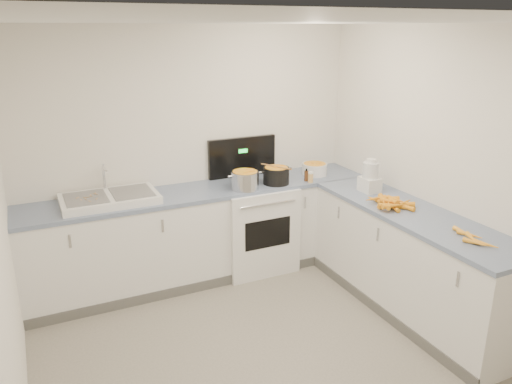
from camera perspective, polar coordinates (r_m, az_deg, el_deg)
name	(u,v)px	position (r m, az deg, el deg)	size (l,w,h in m)	color
floor	(282,370)	(4.01, 3.03, -19.66)	(3.50, 4.00, 0.00)	gray
ceiling	(289,21)	(3.16, 3.82, 18.88)	(3.50, 4.00, 0.00)	white
wall_back	(192,152)	(5.15, -7.34, 4.51)	(3.50, 2.50, 0.00)	white
wall_right	(473,183)	(4.46, 23.53, 0.93)	(4.00, 2.50, 0.00)	white
counter_back	(204,233)	(5.13, -5.93, -4.70)	(3.50, 0.62, 0.94)	white
counter_right	(410,261)	(4.72, 17.17, -7.58)	(0.62, 2.20, 0.94)	white
stove	(254,225)	(5.30, -0.26, -3.75)	(0.76, 0.65, 1.36)	white
sink	(110,198)	(4.75, -16.40, -0.71)	(0.86, 0.52, 0.31)	white
steel_pot	(245,181)	(4.93, -1.26, 1.24)	(0.27, 0.27, 0.20)	silver
black_pot	(276,176)	(5.11, 2.32, 1.78)	(0.27, 0.27, 0.19)	black
wooden_spoon	(276,167)	(5.08, 2.34, 2.92)	(0.02, 0.02, 0.37)	#AD7A47
mixing_bowl	(314,169)	(5.46, 6.70, 2.62)	(0.27, 0.27, 0.13)	white
extract_bottle	(306,176)	(5.22, 5.77, 1.84)	(0.04, 0.04, 0.11)	#593319
spice_jar	(311,178)	(5.18, 6.25, 1.61)	(0.06, 0.06, 0.10)	#E5B266
food_processor	(370,178)	(4.96, 12.91, 1.61)	(0.16, 0.20, 0.33)	white
carrot_pile	(392,203)	(4.62, 15.25, -1.17)	(0.40, 0.45, 0.09)	#FFA01F
peeled_carrots	(473,238)	(4.10, 23.52, -4.85)	(0.18, 0.43, 0.04)	#FFA426
peelings	(89,197)	(4.72, -18.56, -0.55)	(0.20, 0.26, 0.01)	tan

